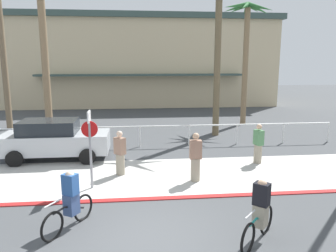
{
  "coord_description": "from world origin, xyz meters",
  "views": [
    {
      "loc": [
        -0.21,
        -7.02,
        4.05
      ],
      "look_at": [
        1.13,
        6.0,
        1.49
      ],
      "focal_mm": 34.83,
      "sensor_mm": 36.0,
      "label": 1
    }
  ],
  "objects_px": {
    "car_silver_1": "(54,139)",
    "pedestrian_2": "(195,159)",
    "palm_tree_3": "(247,31)",
    "pedestrian_1": "(258,146)",
    "palm_tree_1": "(41,13)",
    "cyclist_teal_0": "(260,213)",
    "pedestrian_0": "(120,155)",
    "stop_sign_bike_lane": "(90,138)",
    "palm_tree_2": "(218,23)",
    "cyclist_black_1": "(70,202)"
  },
  "relations": [
    {
      "from": "car_silver_1",
      "to": "pedestrian_2",
      "type": "xyz_separation_m",
      "value": [
        5.44,
        -3.2,
        -0.07
      ]
    },
    {
      "from": "car_silver_1",
      "to": "pedestrian_2",
      "type": "relative_size",
      "value": 2.56
    },
    {
      "from": "palm_tree_3",
      "to": "pedestrian_1",
      "type": "xyz_separation_m",
      "value": [
        -2.24,
        -8.53,
        -5.25
      ]
    },
    {
      "from": "palm_tree_1",
      "to": "car_silver_1",
      "type": "height_order",
      "value": "palm_tree_1"
    },
    {
      "from": "cyclist_teal_0",
      "to": "pedestrian_0",
      "type": "height_order",
      "value": "pedestrian_0"
    },
    {
      "from": "palm_tree_3",
      "to": "pedestrian_1",
      "type": "bearing_deg",
      "value": -104.69
    },
    {
      "from": "car_silver_1",
      "to": "stop_sign_bike_lane",
      "type": "bearing_deg",
      "value": -60.66
    },
    {
      "from": "palm_tree_2",
      "to": "pedestrian_1",
      "type": "xyz_separation_m",
      "value": [
        0.43,
        -5.38,
        -5.39
      ]
    },
    {
      "from": "palm_tree_1",
      "to": "pedestrian_1",
      "type": "bearing_deg",
      "value": -26.71
    },
    {
      "from": "pedestrian_2",
      "to": "cyclist_teal_0",
      "type": "bearing_deg",
      "value": -79.23
    },
    {
      "from": "cyclist_black_1",
      "to": "palm_tree_1",
      "type": "bearing_deg",
      "value": 106.7
    },
    {
      "from": "pedestrian_2",
      "to": "stop_sign_bike_lane",
      "type": "bearing_deg",
      "value": -175.29
    },
    {
      "from": "palm_tree_2",
      "to": "pedestrian_2",
      "type": "xyz_separation_m",
      "value": [
        -2.48,
        -7.14,
        -5.34
      ]
    },
    {
      "from": "palm_tree_1",
      "to": "cyclist_teal_0",
      "type": "relative_size",
      "value": 6.07
    },
    {
      "from": "pedestrian_1",
      "to": "cyclist_teal_0",
      "type": "bearing_deg",
      "value": -110.74
    },
    {
      "from": "palm_tree_3",
      "to": "pedestrian_2",
      "type": "relative_size",
      "value": 4.54
    },
    {
      "from": "car_silver_1",
      "to": "palm_tree_2",
      "type": "bearing_deg",
      "value": 26.45
    },
    {
      "from": "palm_tree_2",
      "to": "palm_tree_3",
      "type": "height_order",
      "value": "palm_tree_2"
    },
    {
      "from": "palm_tree_1",
      "to": "pedestrian_1",
      "type": "xyz_separation_m",
      "value": [
        9.38,
        -4.72,
        -5.66
      ]
    },
    {
      "from": "palm_tree_2",
      "to": "pedestrian_0",
      "type": "height_order",
      "value": "palm_tree_2"
    },
    {
      "from": "pedestrian_0",
      "to": "cyclist_teal_0",
      "type": "bearing_deg",
      "value": -55.44
    },
    {
      "from": "stop_sign_bike_lane",
      "to": "pedestrian_0",
      "type": "distance_m",
      "value": 1.76
    },
    {
      "from": "palm_tree_1",
      "to": "cyclist_teal_0",
      "type": "height_order",
      "value": "palm_tree_1"
    },
    {
      "from": "pedestrian_2",
      "to": "palm_tree_1",
      "type": "bearing_deg",
      "value": 134.99
    },
    {
      "from": "pedestrian_2",
      "to": "car_silver_1",
      "type": "bearing_deg",
      "value": 149.53
    },
    {
      "from": "cyclist_black_1",
      "to": "palm_tree_2",
      "type": "bearing_deg",
      "value": 58.46
    },
    {
      "from": "stop_sign_bike_lane",
      "to": "palm_tree_2",
      "type": "distance_m",
      "value": 10.51
    },
    {
      "from": "palm_tree_3",
      "to": "pedestrian_0",
      "type": "height_order",
      "value": "palm_tree_3"
    },
    {
      "from": "stop_sign_bike_lane",
      "to": "pedestrian_2",
      "type": "bearing_deg",
      "value": 4.71
    },
    {
      "from": "pedestrian_1",
      "to": "palm_tree_2",
      "type": "bearing_deg",
      "value": 94.55
    },
    {
      "from": "palm_tree_2",
      "to": "pedestrian_1",
      "type": "height_order",
      "value": "palm_tree_2"
    },
    {
      "from": "stop_sign_bike_lane",
      "to": "palm_tree_3",
      "type": "xyz_separation_m",
      "value": [
        8.62,
        10.57,
        4.33
      ]
    },
    {
      "from": "cyclist_black_1",
      "to": "stop_sign_bike_lane",
      "type": "bearing_deg",
      "value": 85.77
    },
    {
      "from": "car_silver_1",
      "to": "pedestrian_0",
      "type": "xyz_separation_m",
      "value": [
        2.83,
        -2.27,
        -0.11
      ]
    },
    {
      "from": "palm_tree_2",
      "to": "pedestrian_1",
      "type": "relative_size",
      "value": 5.29
    },
    {
      "from": "palm_tree_3",
      "to": "cyclist_teal_0",
      "type": "distance_m",
      "value": 15.81
    },
    {
      "from": "cyclist_teal_0",
      "to": "pedestrian_2",
      "type": "height_order",
      "value": "pedestrian_2"
    },
    {
      "from": "palm_tree_3",
      "to": "car_silver_1",
      "type": "height_order",
      "value": "palm_tree_3"
    },
    {
      "from": "palm_tree_2",
      "to": "palm_tree_3",
      "type": "xyz_separation_m",
      "value": [
        2.66,
        3.15,
        -0.13
      ]
    },
    {
      "from": "cyclist_black_1",
      "to": "palm_tree_3",
      "type": "bearing_deg",
      "value": 56.21
    },
    {
      "from": "car_silver_1",
      "to": "cyclist_black_1",
      "type": "height_order",
      "value": "car_silver_1"
    },
    {
      "from": "pedestrian_1",
      "to": "pedestrian_2",
      "type": "distance_m",
      "value": 3.4
    },
    {
      "from": "stop_sign_bike_lane",
      "to": "pedestrian_0",
      "type": "height_order",
      "value": "stop_sign_bike_lane"
    },
    {
      "from": "palm_tree_3",
      "to": "pedestrian_0",
      "type": "bearing_deg",
      "value": -129.61
    },
    {
      "from": "palm_tree_1",
      "to": "cyclist_black_1",
      "type": "distance_m",
      "value": 11.31
    },
    {
      "from": "pedestrian_2",
      "to": "pedestrian_1",
      "type": "bearing_deg",
      "value": 31.16
    },
    {
      "from": "stop_sign_bike_lane",
      "to": "cyclist_teal_0",
      "type": "height_order",
      "value": "stop_sign_bike_lane"
    },
    {
      "from": "pedestrian_0",
      "to": "palm_tree_2",
      "type": "bearing_deg",
      "value": 50.7
    },
    {
      "from": "palm_tree_2",
      "to": "pedestrian_1",
      "type": "bearing_deg",
      "value": -85.45
    },
    {
      "from": "car_silver_1",
      "to": "cyclist_teal_0",
      "type": "bearing_deg",
      "value": -49.08
    }
  ]
}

